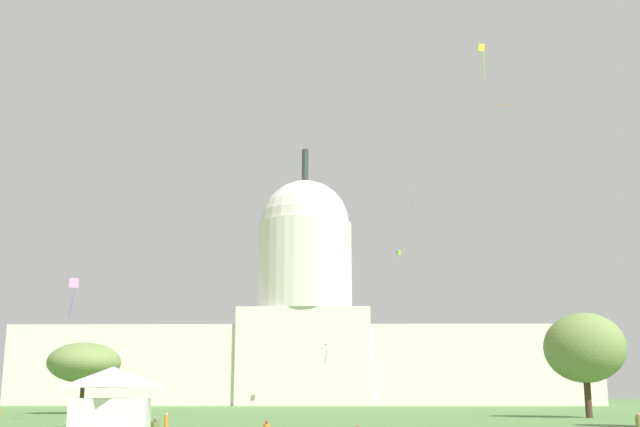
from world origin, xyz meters
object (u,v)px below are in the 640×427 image
Objects in this scene: kite_pink_low at (74,286)px; tree_west_near at (84,363)px; person_olive_near_tree_west at (639,424)px; capitol_building at (304,333)px; kite_lime_mid at (399,253)px; kite_orange_high at (506,108)px; kite_white_high at (344,233)px; tree_east_far at (584,348)px; kite_green_high at (412,195)px; kite_black_low at (323,347)px; person_orange_lawn_far_right at (166,423)px; kite_yellow_high at (482,53)px; event_tent at (112,397)px.

tree_west_near is at bearing -46.73° from kite_pink_low.
capitol_building is at bearing -164.41° from person_olive_near_tree_west.
kite_lime_mid is at bearing -98.84° from kite_pink_low.
kite_orange_high is (0.26, 40.69, 41.62)m from person_olive_near_tree_west.
kite_orange_high reaches higher than kite_white_high.
tree_east_far is at bearing 171.34° from person_olive_near_tree_west.
capitol_building is at bearing 108.38° from kite_orange_high.
tree_west_near is 5.72× the size of kite_green_high.
kite_green_high is at bearing 37.85° from kite_black_low.
kite_pink_low reaches higher than person_orange_lawn_far_right.
tree_east_far is (39.70, -105.96, -9.60)m from capitol_building.
kite_lime_mid is 0.61× the size of kite_yellow_high.
capitol_building is 93.36m from tree_west_near.
capitol_building is 111.21m from kite_orange_high.
kite_black_low is (5.25, -32.60, -5.41)m from capitol_building.
kite_yellow_high is 1.04× the size of kite_black_low.
kite_green_high reaches higher than kite_lime_mid.
kite_yellow_high is 30.96m from kite_orange_high.
kite_orange_high is at bearing 165.05° from tree_east_far.
kite_green_high reaches higher than event_tent.
capitol_building reaches higher than kite_yellow_high.
capitol_building is 33.46m from kite_black_low.
tree_east_far is at bearing 100.96° from kite_yellow_high.
kite_green_high is at bearing 101.26° from kite_orange_high.
kite_black_low is (-26.28, 111.94, 12.29)m from person_olive_near_tree_west.
kite_white_high is (40.66, 50.19, 29.99)m from tree_west_near.
capitol_building reaches higher than kite_white_high.
event_tent reaches higher than person_orange_lawn_far_right.
tree_east_far is 64.03m from kite_pink_low.
kite_pink_low is 91.59m from kite_white_high.
person_orange_lawn_far_right is 0.90× the size of kite_orange_high.
kite_yellow_high is at bearing -121.81° from tree_east_far.
kite_pink_low is at bearing 119.54° from person_orange_lawn_far_right.
person_orange_lawn_far_right is (24.03, -55.09, -6.90)m from tree_west_near.
kite_white_high reaches higher than kite_lime_mid.
kite_green_high is 23.00m from kite_white_high.
kite_lime_mid is at bearing -92.65° from kite_green_high.
person_olive_near_tree_west is at bearing -107.40° from kite_lime_mid.
kite_pink_low is (-22.49, -119.93, -3.37)m from capitol_building.
person_olive_near_tree_west is (-8.16, -38.57, -8.10)m from tree_east_far.
capitol_building reaches higher than tree_east_far.
person_orange_lawn_far_right is at bearing -6.54° from kite_black_low.
kite_white_high is at bearing 50.99° from tree_west_near.
person_olive_near_tree_west is 0.40× the size of kite_black_low.
capitol_building is 139.20m from event_tent.
kite_orange_high is 0.52× the size of kite_white_high.
capitol_building is 113.56m from tree_east_far.
kite_green_high is at bearing 107.96° from tree_east_far.
kite_black_low is at bearing -78.48° from kite_pink_low.
kite_white_high is at bearing 75.58° from person_orange_lawn_far_right.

